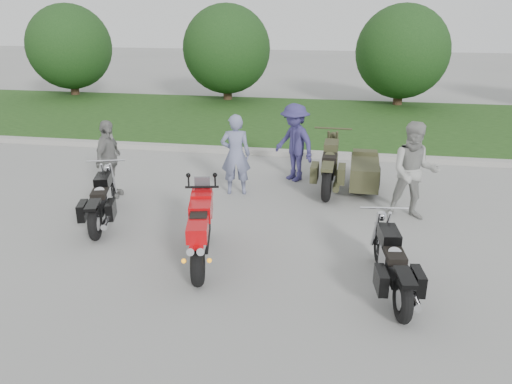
% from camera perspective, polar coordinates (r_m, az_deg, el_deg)
% --- Properties ---
extents(ground, '(80.00, 80.00, 0.00)m').
position_cam_1_polar(ground, '(8.42, -3.92, -7.18)').
color(ground, '#9B9A95').
rests_on(ground, ground).
extents(curb, '(60.00, 0.30, 0.15)m').
position_cam_1_polar(curb, '(13.89, 1.91, 4.56)').
color(curb, '#A19F97').
rests_on(curb, ground).
extents(grass_strip, '(60.00, 8.00, 0.14)m').
position_cam_1_polar(grass_strip, '(17.89, 3.81, 8.17)').
color(grass_strip, '#346121').
rests_on(grass_strip, ground).
extents(tree_far_left, '(3.60, 3.60, 4.00)m').
position_cam_1_polar(tree_far_left, '(23.93, -20.54, 15.27)').
color(tree_far_left, '#3F2B1C').
rests_on(tree_far_left, ground).
extents(tree_mid_left, '(3.60, 3.60, 4.00)m').
position_cam_1_polar(tree_mid_left, '(21.35, -3.36, 15.98)').
color(tree_mid_left, '#3F2B1C').
rests_on(tree_mid_left, ground).
extents(tree_mid_right, '(3.60, 3.60, 4.00)m').
position_cam_1_polar(tree_mid_right, '(20.90, 16.38, 15.11)').
color(tree_mid_right, '#3F2B1C').
rests_on(tree_mid_right, ground).
extents(sportbike_red, '(0.67, 2.08, 0.99)m').
position_cam_1_polar(sportbike_red, '(7.96, -6.40, -4.28)').
color(sportbike_red, black).
rests_on(sportbike_red, ground).
extents(cruiser_left, '(0.80, 2.14, 0.84)m').
position_cam_1_polar(cruiser_left, '(9.81, -17.23, -1.17)').
color(cruiser_left, black).
rests_on(cruiser_left, ground).
extents(cruiser_right, '(0.52, 2.16, 0.83)m').
position_cam_1_polar(cruiser_right, '(7.44, 15.37, -8.23)').
color(cruiser_right, black).
rests_on(cruiser_right, ground).
extents(cruiser_sidecar, '(1.29, 2.56, 0.98)m').
position_cam_1_polar(cruiser_sidecar, '(11.30, 10.66, 2.44)').
color(cruiser_sidecar, black).
rests_on(cruiser_sidecar, ground).
extents(person_stripe, '(0.71, 0.53, 1.77)m').
position_cam_1_polar(person_stripe, '(10.79, -2.35, 4.29)').
color(person_stripe, slate).
rests_on(person_stripe, ground).
extents(person_grey, '(0.94, 0.73, 1.91)m').
position_cam_1_polar(person_grey, '(9.91, 17.60, 2.23)').
color(person_grey, '#9A9B95').
rests_on(person_grey, ground).
extents(person_denim, '(1.33, 1.28, 1.82)m').
position_cam_1_polar(person_denim, '(11.68, 4.42, 5.65)').
color(person_denim, navy).
rests_on(person_denim, ground).
extents(person_back, '(0.42, 0.99, 1.68)m').
position_cam_1_polar(person_back, '(11.06, -16.48, 3.60)').
color(person_back, gray).
rests_on(person_back, ground).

